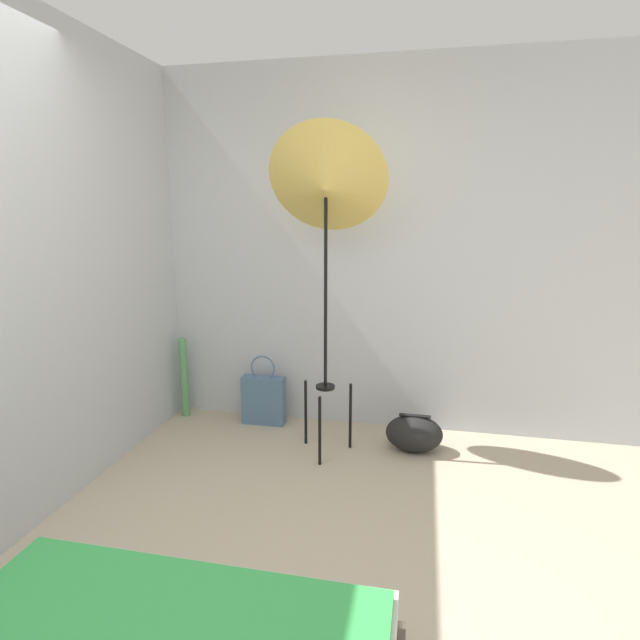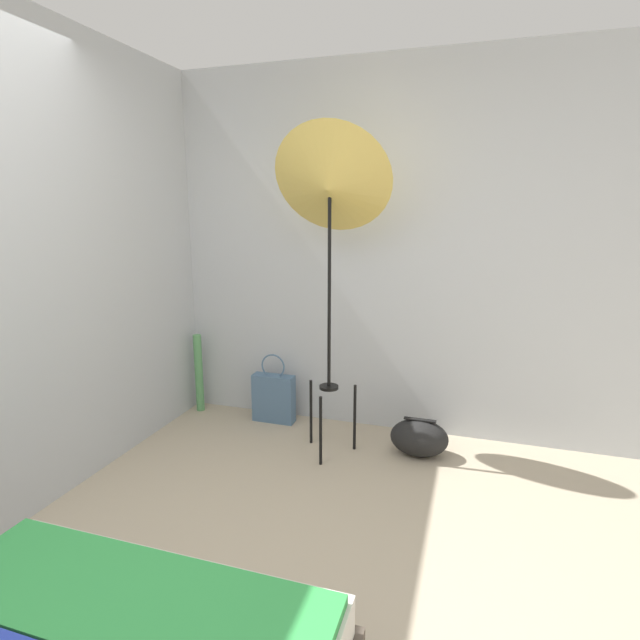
{
  "view_description": "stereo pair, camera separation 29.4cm",
  "coord_description": "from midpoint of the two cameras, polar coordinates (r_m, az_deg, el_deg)",
  "views": [
    {
      "loc": [
        0.65,
        -1.24,
        1.6
      ],
      "look_at": [
        0.06,
        1.57,
        0.96
      ],
      "focal_mm": 28.0,
      "sensor_mm": 36.0,
      "label": 1
    },
    {
      "loc": [
        0.93,
        -1.16,
        1.6
      ],
      "look_at": [
        0.06,
        1.57,
        0.96
      ],
      "focal_mm": 28.0,
      "sensor_mm": 36.0,
      "label": 2
    }
  ],
  "objects": [
    {
      "name": "paper_roll",
      "position": [
        4.1,
        -11.7,
        -5.99
      ],
      "size": [
        0.06,
        0.06,
        0.63
      ],
      "color": "#56995B",
      "rests_on": "ground_plane"
    },
    {
      "name": "wall_side_left",
      "position": [
        3.03,
        -25.52,
        5.66
      ],
      "size": [
        0.05,
        8.0,
        2.6
      ],
      "color": "#B7BCC1",
      "rests_on": "ground_plane"
    },
    {
      "name": "tote_bag",
      "position": [
        3.86,
        -3.13,
        -8.85
      ],
      "size": [
        0.32,
        0.11,
        0.54
      ],
      "color": "slate",
      "rests_on": "ground_plane"
    },
    {
      "name": "photo_umbrella",
      "position": [
        3.1,
        3.93,
        14.86
      ],
      "size": [
        0.74,
        0.51,
        2.1
      ],
      "color": "black",
      "rests_on": "ground_plane"
    },
    {
      "name": "wall_back",
      "position": [
        3.64,
        5.15,
        7.76
      ],
      "size": [
        8.0,
        0.05,
        2.6
      ],
      "color": "#B7BCC1",
      "rests_on": "ground_plane"
    },
    {
      "name": "duffel_bag",
      "position": [
        3.47,
        13.72,
        -13.0
      ],
      "size": [
        0.38,
        0.25,
        0.26
      ],
      "color": "black",
      "rests_on": "ground_plane"
    }
  ]
}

